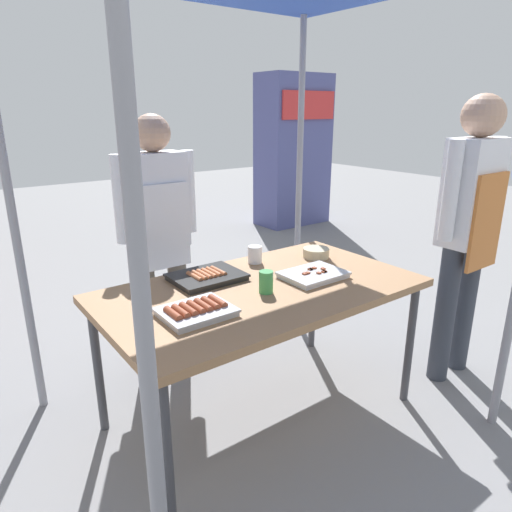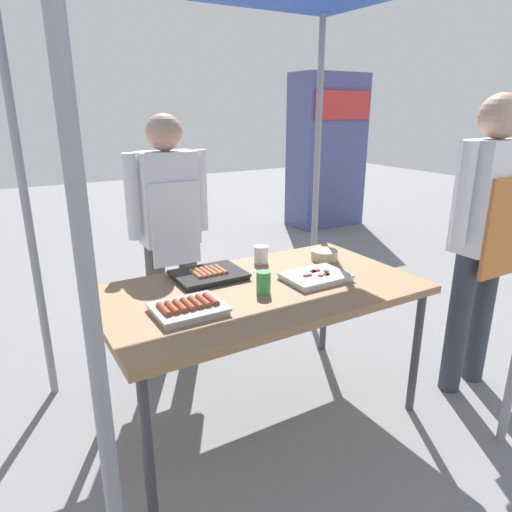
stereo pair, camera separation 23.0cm
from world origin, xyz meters
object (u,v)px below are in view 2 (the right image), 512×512
(drink_cup_near_edge, at_px, (261,254))
(neighbor_stall_left, at_px, (327,151))
(condiment_bowl, at_px, (324,255))
(tray_meat_skewers, at_px, (316,277))
(tray_grilled_sausages, at_px, (188,308))
(vendor_woman, at_px, (170,222))
(customer_nearby, at_px, (486,224))
(drink_cup_by_wok, at_px, (263,282))
(stall_table, at_px, (261,297))
(tray_pork_links, at_px, (209,275))

(drink_cup_near_edge, height_order, neighbor_stall_left, neighbor_stall_left)
(condiment_bowl, bearing_deg, tray_meat_skewers, -135.92)
(tray_grilled_sausages, distance_m, tray_meat_skewers, 0.73)
(vendor_woman, height_order, customer_nearby, customer_nearby)
(tray_grilled_sausages, distance_m, neighbor_stall_left, 4.84)
(tray_meat_skewers, relative_size, drink_cup_by_wok, 2.96)
(stall_table, xyz_separation_m, vendor_woman, (-0.17, 0.82, 0.24))
(tray_grilled_sausages, xyz_separation_m, customer_nearby, (1.64, -0.28, 0.23))
(tray_grilled_sausages, distance_m, tray_pork_links, 0.43)
(tray_grilled_sausages, bearing_deg, condiment_bowl, 16.16)
(stall_table, distance_m, vendor_woman, 0.87)
(tray_pork_links, bearing_deg, tray_meat_skewers, -33.27)
(drink_cup_near_edge, relative_size, neighbor_stall_left, 0.05)
(stall_table, distance_m, drink_cup_by_wok, 0.13)
(tray_grilled_sausages, height_order, vendor_woman, vendor_woman)
(tray_meat_skewers, distance_m, drink_cup_by_wok, 0.33)
(condiment_bowl, height_order, vendor_woman, vendor_woman)
(condiment_bowl, bearing_deg, tray_grilled_sausages, -163.84)
(tray_grilled_sausages, height_order, tray_meat_skewers, tray_grilled_sausages)
(tray_pork_links, distance_m, customer_nearby, 1.53)
(tray_meat_skewers, relative_size, condiment_bowl, 2.06)
(condiment_bowl, bearing_deg, drink_cup_near_edge, 159.09)
(stall_table, relative_size, drink_cup_by_wok, 14.52)
(condiment_bowl, relative_size, drink_cup_near_edge, 1.59)
(tray_grilled_sausages, distance_m, drink_cup_by_wok, 0.40)
(tray_pork_links, distance_m, drink_cup_by_wok, 0.35)
(drink_cup_by_wok, relative_size, neighbor_stall_left, 0.05)
(neighbor_stall_left, bearing_deg, condiment_bowl, -128.94)
(drink_cup_by_wok, height_order, customer_nearby, customer_nearby)
(condiment_bowl, relative_size, customer_nearby, 0.09)
(tray_pork_links, bearing_deg, condiment_bowl, -4.73)
(tray_meat_skewers, bearing_deg, tray_pork_links, 146.73)
(stall_table, height_order, vendor_woman, vendor_woman)
(tray_meat_skewers, height_order, vendor_woman, vendor_woman)
(stall_table, bearing_deg, tray_meat_skewers, -11.20)
(tray_pork_links, xyz_separation_m, drink_cup_by_wok, (0.14, -0.32, 0.04))
(stall_table, xyz_separation_m, tray_pork_links, (-0.17, 0.25, 0.07))
(tray_meat_skewers, xyz_separation_m, vendor_woman, (-0.46, 0.88, 0.17))
(tray_pork_links, height_order, neighbor_stall_left, neighbor_stall_left)
(condiment_bowl, distance_m, drink_cup_near_edge, 0.38)
(tray_pork_links, bearing_deg, drink_cup_by_wok, -66.08)
(drink_cup_by_wok, bearing_deg, tray_pork_links, 113.92)
(vendor_woman, bearing_deg, tray_grilled_sausages, 73.89)
(customer_nearby, bearing_deg, tray_grilled_sausages, 170.36)
(stall_table, relative_size, customer_nearby, 0.95)
(customer_nearby, xyz_separation_m, neighbor_stall_left, (1.83, 3.64, 0.03))
(drink_cup_near_edge, relative_size, vendor_woman, 0.06)
(drink_cup_near_edge, xyz_separation_m, neighbor_stall_left, (2.84, 2.94, 0.23))
(drink_cup_by_wok, relative_size, customer_nearby, 0.07)
(stall_table, bearing_deg, tray_pork_links, 124.68)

